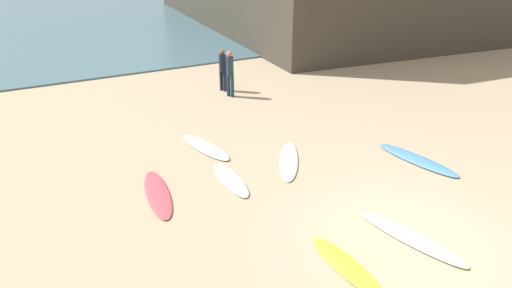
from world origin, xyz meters
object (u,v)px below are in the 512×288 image
at_px(beachgoer_near, 230,71).
at_px(surfboard_4, 205,147).
at_px(surfboard_5, 347,266).
at_px(surfboard_1, 158,193).
at_px(surfboard_2, 231,179).
at_px(surfboard_3, 417,159).
at_px(surfboard_0, 410,237).
at_px(beachgoer_mid, 223,68).
at_px(surfboard_6, 289,161).

bearing_deg(beachgoer_near, surfboard_4, -57.40).
bearing_deg(surfboard_5, surfboard_1, -62.40).
bearing_deg(surfboard_2, surfboard_3, 167.02).
xyz_separation_m(surfboard_0, beachgoer_mid, (0.96, 10.72, 0.89)).
height_order(surfboard_3, surfboard_6, surfboard_3).
distance_m(surfboard_3, surfboard_4, 5.94).
distance_m(surfboard_0, surfboard_2, 4.43).
xyz_separation_m(surfboard_6, beachgoer_mid, (1.19, 6.64, 0.90)).
height_order(surfboard_0, surfboard_5, surfboard_0).
relative_size(surfboard_4, surfboard_6, 0.95).
bearing_deg(surfboard_5, beachgoer_mid, -104.02).
height_order(surfboard_2, beachgoer_near, beachgoer_near).
bearing_deg(surfboard_6, surfboard_3, -174.38).
height_order(surfboard_2, surfboard_3, surfboard_3).
relative_size(surfboard_2, surfboard_5, 1.01).
bearing_deg(surfboard_0, surfboard_1, -57.69).
height_order(surfboard_0, surfboard_6, surfboard_0).
xyz_separation_m(surfboard_1, surfboard_6, (3.66, -0.08, 0.00)).
distance_m(surfboard_0, beachgoer_near, 10.00).
bearing_deg(surfboard_1, surfboard_5, 126.68).
height_order(surfboard_2, surfboard_6, surfboard_2).
relative_size(surfboard_1, surfboard_2, 1.22).
height_order(surfboard_4, surfboard_6, surfboard_4).
distance_m(surfboard_3, beachgoer_mid, 8.58).
relative_size(surfboard_0, beachgoer_mid, 1.44).
height_order(surfboard_1, surfboard_6, same).
bearing_deg(surfboard_5, surfboard_4, -88.30).
bearing_deg(beachgoer_mid, surfboard_3, -7.53).
relative_size(surfboard_0, surfboard_3, 0.97).
xyz_separation_m(surfboard_2, beachgoer_near, (2.98, 6.01, 0.96)).
xyz_separation_m(surfboard_3, surfboard_5, (-4.53, -2.44, -0.00)).
relative_size(surfboard_2, surfboard_3, 0.77).
distance_m(beachgoer_near, beachgoer_mid, 0.81).
xyz_separation_m(surfboard_6, beachgoer_near, (1.12, 5.84, 0.96)).
bearing_deg(beachgoer_mid, surfboard_5, -34.11).
bearing_deg(surfboard_6, beachgoer_near, -66.66).
bearing_deg(surfboard_5, beachgoer_near, -104.69).
distance_m(surfboard_2, surfboard_6, 1.87).
relative_size(surfboard_0, surfboard_5, 1.27).
bearing_deg(surfboard_0, surfboard_2, -72.67).
bearing_deg(surfboard_6, beachgoer_mid, -65.98).
bearing_deg(surfboard_2, beachgoer_mid, -110.10).
xyz_separation_m(surfboard_0, surfboard_2, (-2.09, 3.91, -0.00)).
height_order(surfboard_0, surfboard_2, surfboard_0).
distance_m(surfboard_2, beachgoer_mid, 7.51).
distance_m(surfboard_2, surfboard_3, 5.17).
bearing_deg(surfboard_3, surfboard_1, 159.09).
height_order(surfboard_3, beachgoer_mid, beachgoer_mid).
relative_size(surfboard_0, beachgoer_near, 1.36).
distance_m(surfboard_3, beachgoer_near, 7.83).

